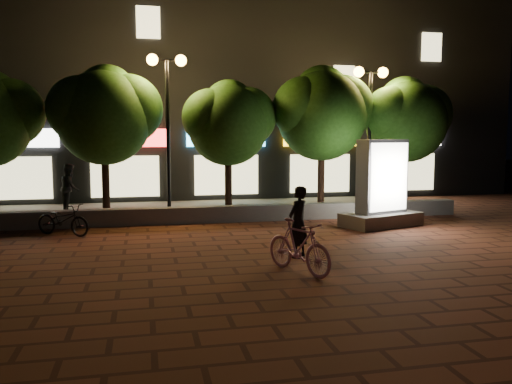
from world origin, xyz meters
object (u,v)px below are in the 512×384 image
object	(u,v)px
tree_far_right	(407,117)
tree_left	(105,112)
tree_mid	(229,120)
tree_right	(323,110)
ad_kiosk	(382,191)
scooter_pink	(299,246)
scooter_parked	(63,220)
rider	(298,222)
street_lamp_left	(167,94)
street_lamp_right	(370,101)
pedestrian	(70,188)

from	to	relation	value
tree_far_right	tree_left	bearing A→B (deg)	180.00
tree_mid	tree_far_right	size ratio (longest dim) A/B	0.95
tree_left	tree_right	distance (m)	7.30
ad_kiosk	scooter_pink	xyz separation A→B (m)	(-3.97, -4.64, -0.51)
ad_kiosk	scooter_parked	size ratio (longest dim) A/B	1.60
tree_far_right	rider	bearing A→B (deg)	-132.84
street_lamp_left	scooter_pink	size ratio (longest dim) A/B	2.96
tree_far_right	tree_mid	bearing A→B (deg)	-180.00
tree_right	scooter_parked	bearing A→B (deg)	-161.50
street_lamp_right	scooter_pink	bearing A→B (deg)	-122.81
tree_mid	scooter_parked	bearing A→B (deg)	-150.94
ad_kiosk	rider	xyz separation A→B (m)	(-3.59, -3.33, -0.25)
ad_kiosk	pedestrian	size ratio (longest dim) A/B	1.59
tree_far_right	rider	distance (m)	9.26
tree_left	rider	bearing A→B (deg)	-55.68
tree_mid	tree_far_right	world-z (taller)	tree_far_right
tree_left	pedestrian	bearing A→B (deg)	135.58
street_lamp_right	pedestrian	world-z (taller)	street_lamp_right
scooter_pink	pedestrian	world-z (taller)	pedestrian
tree_mid	ad_kiosk	bearing A→B (deg)	-38.22
ad_kiosk	scooter_pink	distance (m)	6.13
street_lamp_right	scooter_pink	distance (m)	9.60
tree_left	street_lamp_left	xyz separation A→B (m)	(1.95, -0.26, 0.58)
tree_mid	scooter_parked	size ratio (longest dim) A/B	2.73
rider	tree_right	bearing A→B (deg)	-155.97
tree_left	rider	distance (m)	8.33
scooter_pink	rider	xyz separation A→B (m)	(0.38, 1.30, 0.26)
tree_mid	pedestrian	bearing A→B (deg)	166.24
street_lamp_right	rider	size ratio (longest dim) A/B	3.15
street_lamp_left	street_lamp_right	xyz separation A→B (m)	(7.00, 0.00, -0.13)
street_lamp_right	ad_kiosk	bearing A→B (deg)	-107.15
street_lamp_left	scooter_parked	distance (m)	5.29
tree_left	scooter_parked	bearing A→B (deg)	-109.87
rider	pedestrian	world-z (taller)	pedestrian
ad_kiosk	scooter_pink	bearing A→B (deg)	-130.59
tree_right	tree_far_right	distance (m)	3.20
ad_kiosk	pedestrian	xyz separation A→B (m)	(-9.37, 4.49, -0.13)
tree_mid	scooter_parked	world-z (taller)	tree_mid
tree_left	tree_far_right	xyz separation A→B (m)	(10.50, -0.00, -0.08)
tree_mid	street_lamp_right	bearing A→B (deg)	-3.04
street_lamp_right	scooter_parked	size ratio (longest dim) A/B	3.02
scooter_parked	tree_right	bearing A→B (deg)	-39.71
street_lamp_left	street_lamp_right	world-z (taller)	street_lamp_left
street_lamp_right	ad_kiosk	distance (m)	4.19
street_lamp_left	rider	world-z (taller)	street_lamp_left
tree_mid	street_lamp_left	size ratio (longest dim) A/B	0.87
ad_kiosk	street_lamp_left	bearing A→B (deg)	154.38
pedestrian	rider	bearing A→B (deg)	-143.01
pedestrian	tree_mid	bearing A→B (deg)	-103.24
tree_far_right	rider	xyz separation A→B (m)	(-6.05, -6.52, -2.58)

